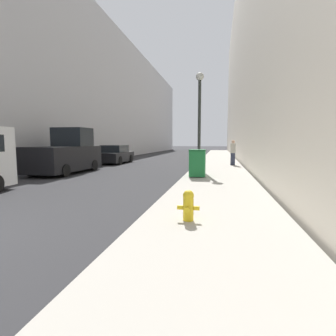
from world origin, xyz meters
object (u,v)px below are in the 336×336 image
at_px(parked_sedan_near, 115,155).
at_px(pedestrian_on_sidewalk, 233,153).
at_px(fire_hydrant, 188,205).
at_px(lamppost, 199,114).
at_px(trash_bin, 197,163).
at_px(pickup_truck, 66,154).

relative_size(parked_sedan_near, pedestrian_on_sidewalk, 2.40).
bearing_deg(fire_hydrant, lamppost, 93.17).
bearing_deg(pedestrian_on_sidewalk, fire_hydrant, -96.51).
height_order(parked_sedan_near, pedestrian_on_sidewalk, pedestrian_on_sidewalk).
distance_m(trash_bin, parked_sedan_near, 10.67).
relative_size(fire_hydrant, pedestrian_on_sidewalk, 0.37).
distance_m(fire_hydrant, trash_bin, 6.76).
height_order(lamppost, parked_sedan_near, lamppost).
relative_size(fire_hydrant, parked_sedan_near, 0.15).
bearing_deg(lamppost, trash_bin, -86.88).
distance_m(fire_hydrant, lamppost, 10.22).
bearing_deg(fire_hydrant, trash_bin, 93.19).
height_order(pickup_truck, pedestrian_on_sidewalk, pickup_truck).
distance_m(lamppost, pedestrian_on_sidewalk, 4.59).
height_order(trash_bin, parked_sedan_near, parked_sedan_near).
bearing_deg(parked_sedan_near, trash_bin, -47.36).
relative_size(fire_hydrant, pickup_truck, 0.13).
xyz_separation_m(fire_hydrant, lamppost, (-0.54, 9.80, 2.84)).
bearing_deg(lamppost, pickup_truck, -165.95).
relative_size(lamppost, pickup_truck, 1.12).
height_order(lamppost, pedestrian_on_sidewalk, lamppost).
bearing_deg(trash_bin, pedestrian_on_sidewalk, 73.77).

